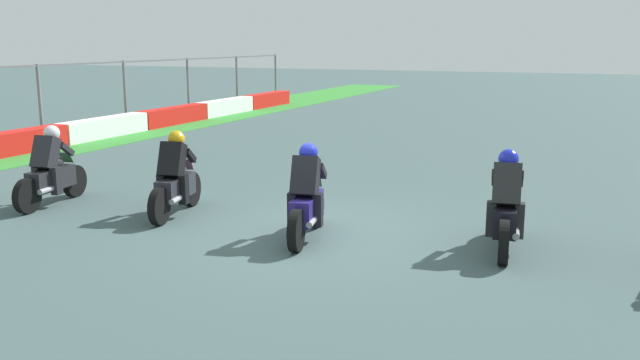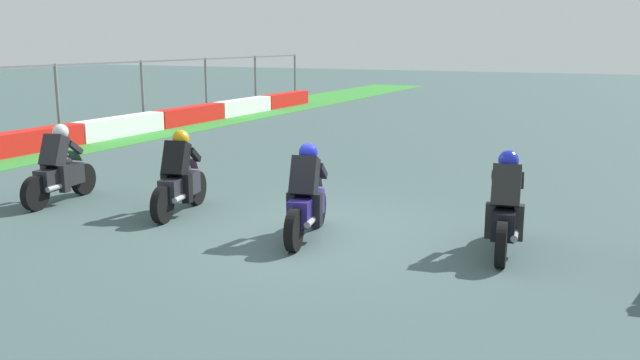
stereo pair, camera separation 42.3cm
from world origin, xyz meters
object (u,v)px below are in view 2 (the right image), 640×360
Objects in this scene: rider_lane_c at (306,200)px; rider_lane_e at (59,171)px; rider_lane_d at (180,180)px; rider_lane_b at (505,211)px.

rider_lane_e is at bearing 77.23° from rider_lane_c.
rider_lane_d and rider_lane_e have the same top height.
rider_lane_b is 5.72m from rider_lane_d.
rider_lane_d is (0.43, 2.76, 0.00)m from rider_lane_c.
rider_lane_c and rider_lane_d have the same top height.
rider_lane_e is (-0.46, 8.35, 0.00)m from rider_lane_b.
rider_lane_b is at bearing -89.79° from rider_lane_c.
rider_lane_d is at bearing 84.37° from rider_lane_b.
rider_lane_c is 0.99× the size of rider_lane_e.
rider_lane_b and rider_lane_e have the same top height.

